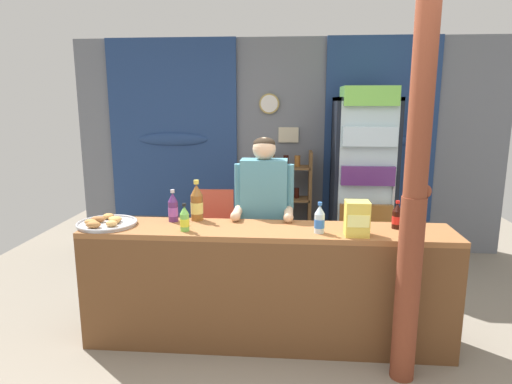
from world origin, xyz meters
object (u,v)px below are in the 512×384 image
object	(u,v)px
drink_fridge	(364,171)
bottle_shelf_rack	(291,202)
shopkeeper	(264,207)
stall_counter	(266,279)
soda_bottle_lime_soda	(185,219)
soda_bottle_water	(320,220)
soda_bottle_cola	(397,217)
snack_box_instant_noodle	(357,218)
plastic_lawn_chair	(214,224)
pastry_tray	(106,223)
soda_bottle_iced_tea	(197,203)
timber_post	(414,205)
soda_bottle_grape_soda	(173,208)

from	to	relation	value
drink_fridge	bottle_shelf_rack	size ratio (longest dim) A/B	1.57
shopkeeper	stall_counter	bearing A→B (deg)	-84.66
stall_counter	bottle_shelf_rack	bearing A→B (deg)	85.26
bottle_shelf_rack	soda_bottle_lime_soda	size ratio (longest dim) A/B	6.15
soda_bottle_water	soda_bottle_cola	world-z (taller)	soda_bottle_water
shopkeeper	snack_box_instant_noodle	xyz separation A→B (m)	(0.68, -0.56, 0.06)
plastic_lawn_chair	snack_box_instant_noodle	size ratio (longest dim) A/B	3.53
shopkeeper	drink_fridge	bearing A→B (deg)	52.17
drink_fridge	pastry_tray	world-z (taller)	drink_fridge
soda_bottle_cola	stall_counter	bearing A→B (deg)	-169.71
bottle_shelf_rack	plastic_lawn_chair	world-z (taller)	bottle_shelf_rack
soda_bottle_iced_tea	snack_box_instant_noodle	size ratio (longest dim) A/B	1.32
bottle_shelf_rack	snack_box_instant_noodle	bearing A→B (deg)	-77.74
bottle_shelf_rack	soda_bottle_water	bearing A→B (deg)	-84.36
bottle_shelf_rack	pastry_tray	xyz separation A→B (m)	(-1.39, -2.02, 0.28)
drink_fridge	soda_bottle_lime_soda	size ratio (longest dim) A/B	9.68
soda_bottle_lime_soda	soda_bottle_water	bearing A→B (deg)	1.79
shopkeeper	snack_box_instant_noodle	distance (m)	0.89
soda_bottle_iced_tea	snack_box_instant_noodle	xyz separation A→B (m)	(1.20, -0.31, -0.01)
timber_post	stall_counter	bearing A→B (deg)	162.83
drink_fridge	soda_bottle_lime_soda	world-z (taller)	drink_fridge
soda_bottle_lime_soda	snack_box_instant_noodle	bearing A→B (deg)	-0.40
pastry_tray	soda_bottle_iced_tea	bearing A→B (deg)	17.79
bottle_shelf_rack	plastic_lawn_chair	bearing A→B (deg)	-151.10
soda_bottle_water	pastry_tray	bearing A→B (deg)	177.75
drink_fridge	soda_bottle_water	size ratio (longest dim) A/B	8.82
soda_bottle_cola	snack_box_instant_noodle	distance (m)	0.38
timber_post	drink_fridge	world-z (taller)	timber_post
plastic_lawn_chair	soda_bottle_grape_soda	world-z (taller)	soda_bottle_grape_soda
snack_box_instant_noodle	soda_bottle_iced_tea	bearing A→B (deg)	165.44
timber_post	soda_bottle_cola	xyz separation A→B (m)	(0.01, 0.46, -0.20)
soda_bottle_grape_soda	soda_bottle_cola	world-z (taller)	soda_bottle_grape_soda
shopkeeper	pastry_tray	distance (m)	1.25
bottle_shelf_rack	snack_box_instant_noodle	size ratio (longest dim) A/B	5.17
drink_fridge	soda_bottle_grape_soda	xyz separation A→B (m)	(-1.70, -1.61, -0.06)
pastry_tray	timber_post	bearing A→B (deg)	-9.62
stall_counter	soda_bottle_grape_soda	xyz separation A→B (m)	(-0.74, 0.23, 0.47)
soda_bottle_lime_soda	soda_bottle_cola	distance (m)	1.55
timber_post	soda_bottle_iced_tea	distance (m)	1.61
bottle_shelf_rack	pastry_tray	size ratio (longest dim) A/B	2.82
soda_bottle_lime_soda	stall_counter	bearing A→B (deg)	1.77
soda_bottle_water	soda_bottle_cola	bearing A→B (deg)	15.66
plastic_lawn_chair	soda_bottle_lime_soda	size ratio (longest dim) A/B	4.20
bottle_shelf_rack	soda_bottle_grape_soda	distance (m)	2.10
soda_bottle_cola	pastry_tray	world-z (taller)	soda_bottle_cola
plastic_lawn_chair	soda_bottle_grape_soda	size ratio (longest dim) A/B	3.41
soda_bottle_grape_soda	plastic_lawn_chair	bearing A→B (deg)	87.26
timber_post	plastic_lawn_chair	xyz separation A→B (m)	(-1.61, 1.91, -0.70)
soda_bottle_lime_soda	snack_box_instant_noodle	distance (m)	1.22
drink_fridge	soda_bottle_iced_tea	xyz separation A→B (m)	(-1.53, -1.56, -0.03)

